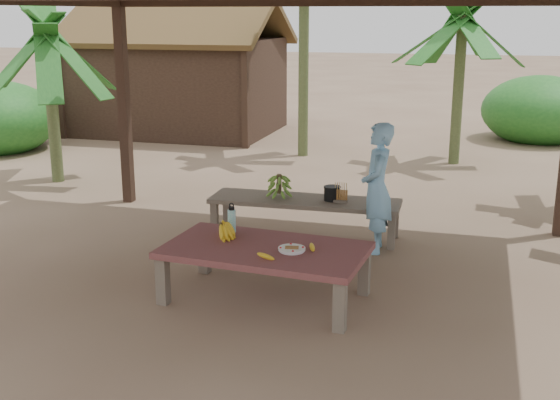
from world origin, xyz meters
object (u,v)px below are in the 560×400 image
(water_flask, at_px, (232,220))
(woman, at_px, (377,188))
(ripe_banana_bunch, at_px, (221,230))
(cooking_pot, at_px, (332,194))
(plate, at_px, (292,249))
(bench, at_px, (305,204))
(work_table, at_px, (265,254))

(water_flask, xyz_separation_m, woman, (1.21, 1.27, 0.09))
(ripe_banana_bunch, xyz_separation_m, cooking_pot, (0.69, 1.80, -0.05))
(woman, bearing_deg, plate, -23.96)
(bench, bearing_deg, work_table, -88.60)
(water_flask, height_order, woman, woman)
(plate, bearing_deg, bench, 100.58)
(plate, distance_m, cooking_pot, 1.99)
(cooking_pot, height_order, woman, woman)
(plate, height_order, woman, woman)
(woman, bearing_deg, cooking_pot, -127.22)
(bench, height_order, ripe_banana_bunch, ripe_banana_bunch)
(bench, bearing_deg, plate, -81.16)
(bench, distance_m, woman, 0.97)
(water_flask, distance_m, woman, 1.76)
(water_flask, bearing_deg, plate, -29.06)
(bench, bearing_deg, cooking_pot, 3.17)
(bench, distance_m, ripe_banana_bunch, 1.82)
(bench, relative_size, cooking_pot, 11.86)
(water_flask, bearing_deg, cooking_pot, 67.83)
(water_flask, height_order, cooking_pot, water_flask)
(ripe_banana_bunch, height_order, cooking_pot, ripe_banana_bunch)
(plate, height_order, cooking_pot, cooking_pot)
(cooking_pot, bearing_deg, plate, -88.58)
(work_table, relative_size, water_flask, 6.44)
(bench, height_order, woman, woman)
(plate, xyz_separation_m, woman, (0.51, 1.66, 0.19))
(ripe_banana_bunch, bearing_deg, work_table, -16.33)
(cooking_pot, bearing_deg, woman, -30.23)
(work_table, distance_m, woman, 1.81)
(bench, height_order, plate, plate)
(bench, relative_size, plate, 9.14)
(plate, height_order, water_flask, water_flask)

